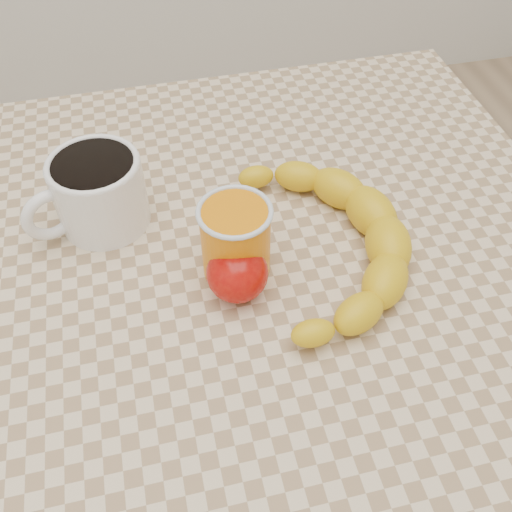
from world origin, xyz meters
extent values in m
plane|color=tan|center=(0.00, 0.00, 0.00)|extent=(3.00, 3.00, 0.00)
cube|color=beige|center=(0.00, 0.00, 0.73)|extent=(0.80, 0.80, 0.04)
cube|color=#95754C|center=(0.00, 0.00, 0.68)|extent=(0.74, 0.74, 0.06)
cylinder|color=#95754C|center=(-0.35, 0.35, 0.35)|extent=(0.05, 0.05, 0.71)
cylinder|color=#95754C|center=(0.35, 0.35, 0.35)|extent=(0.05, 0.05, 0.71)
cylinder|color=white|center=(-0.16, 0.12, 0.79)|extent=(0.14, 0.14, 0.09)
cylinder|color=black|center=(-0.16, 0.12, 0.83)|extent=(0.09, 0.09, 0.01)
torus|color=white|center=(-0.16, 0.12, 0.84)|extent=(0.11, 0.11, 0.01)
torus|color=white|center=(-0.21, 0.09, 0.79)|extent=(0.07, 0.04, 0.07)
cylinder|color=orange|center=(-0.02, 0.00, 0.79)|extent=(0.07, 0.07, 0.09)
torus|color=silver|center=(-0.02, 0.00, 0.84)|extent=(0.08, 0.08, 0.01)
ellipsoid|color=#960505|center=(-0.03, -0.03, 0.78)|extent=(0.09, 0.09, 0.06)
cylinder|color=#382311|center=(-0.03, -0.03, 0.81)|extent=(0.01, 0.01, 0.01)
camera|label=1|loc=(-0.09, -0.40, 1.24)|focal=40.00mm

